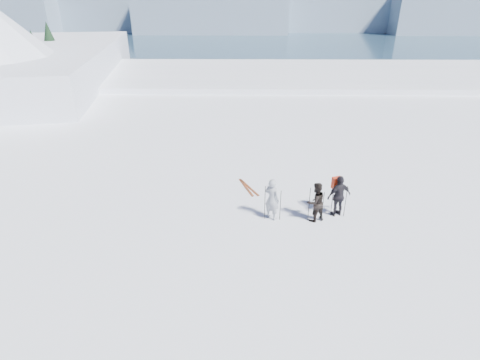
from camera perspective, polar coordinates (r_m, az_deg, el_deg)
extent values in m
plane|color=white|center=(73.60, 2.77, 6.48)|extent=(220.00, 208.01, 71.62)
cube|color=white|center=(41.68, 4.20, 6.66)|extent=(180.00, 16.00, 14.00)
plane|color=navy|center=(301.53, 1.48, 19.22)|extent=(820.00, 820.00, 0.00)
cube|color=slate|center=(504.65, -18.86, 23.47)|extent=(130.00, 80.00, 46.00)
cube|color=slate|center=(451.13, -4.20, 23.96)|extent=(160.00, 80.00, 38.00)
cube|color=slate|center=(490.13, 14.30, 24.31)|extent=(140.00, 80.00, 52.00)
cube|color=slate|center=(506.03, 30.53, 21.09)|extent=(160.00, 80.00, 40.00)
cube|color=white|center=(46.85, -32.50, 6.73)|extent=(29.19, 35.68, 16.00)
cube|color=#2D2B28|center=(51.95, -21.42, 5.99)|extent=(21.55, 17.87, 14.25)
cone|color=black|center=(47.18, -28.29, 11.05)|extent=(6.16, 6.16, 11.00)
cone|color=black|center=(52.32, -27.91, 12.95)|extent=(6.72, 6.72, 12.00)
cone|color=black|center=(45.28, -19.66, 11.45)|extent=(5.60, 5.60, 10.00)
cone|color=black|center=(49.12, -25.92, 13.26)|extent=(7.28, 7.28, 13.00)
cone|color=black|center=(44.11, -23.09, 11.19)|extent=(6.16, 6.16, 11.00)
cone|color=black|center=(43.46, -26.27, 8.99)|extent=(5.04, 5.04, 9.00)
cone|color=black|center=(48.36, -19.65, 12.33)|extent=(5.60, 5.60, 10.00)
imported|color=#91959E|center=(13.74, 4.89, -2.91)|extent=(0.71, 0.67, 1.63)
imported|color=black|center=(13.87, 11.43, -3.32)|extent=(0.92, 0.85, 1.53)
imported|color=black|center=(14.36, 14.84, -2.38)|extent=(1.03, 0.70, 1.63)
cube|color=red|center=(14.10, 14.79, 1.78)|extent=(0.39, 0.30, 0.45)
cylinder|color=black|center=(13.74, 3.80, -3.48)|extent=(0.02, 0.02, 1.37)
cylinder|color=black|center=(13.78, 6.17, -3.85)|extent=(0.02, 0.02, 1.22)
cylinder|color=black|center=(13.85, 10.48, -3.66)|extent=(0.02, 0.02, 1.36)
cylinder|color=black|center=(13.93, 12.49, -4.03)|extent=(0.02, 0.02, 1.22)
cylinder|color=black|center=(14.37, 13.86, -3.20)|extent=(0.02, 0.02, 1.21)
cylinder|color=black|center=(14.43, 15.79, -3.15)|extent=(0.02, 0.02, 1.28)
cube|color=black|center=(16.24, 0.92, -1.12)|extent=(0.66, 1.63, 0.03)
cube|color=black|center=(16.24, 1.42, -1.13)|extent=(0.85, 1.56, 0.03)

